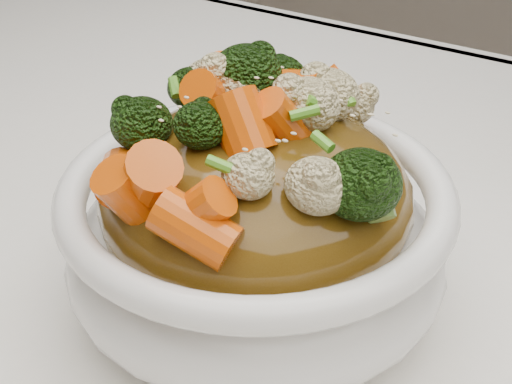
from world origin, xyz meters
The scene contains 8 objects.
tablecloth centered at (0.00, 0.00, 0.73)m, with size 1.20×0.80×0.04m, color white.
bowl centered at (-0.06, -0.01, 0.79)m, with size 0.19×0.19×0.08m, color white, non-canonical shape.
sauce_base centered at (-0.06, -0.01, 0.81)m, with size 0.15×0.15×0.08m, color #4F350D.
carrots centered at (-0.06, -0.01, 0.87)m, with size 0.15×0.15×0.04m, color #D14E06, non-canonical shape.
broccoli centered at (-0.06, -0.01, 0.87)m, with size 0.15×0.15×0.04m, color black, non-canonical shape.
cauliflower centered at (-0.06, -0.01, 0.87)m, with size 0.15×0.15×0.03m, color beige, non-canonical shape.
scallions centered at (-0.06, -0.01, 0.87)m, with size 0.11×0.11×0.02m, color #4E9622, non-canonical shape.
sesame_seeds centered at (-0.06, -0.01, 0.87)m, with size 0.14×0.14×0.01m, color beige, non-canonical shape.
Camera 1 is at (0.10, -0.25, 1.00)m, focal length 50.00 mm.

